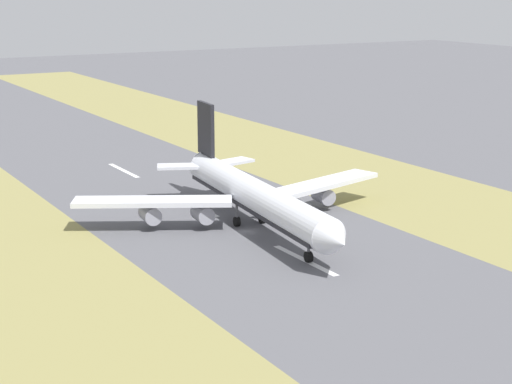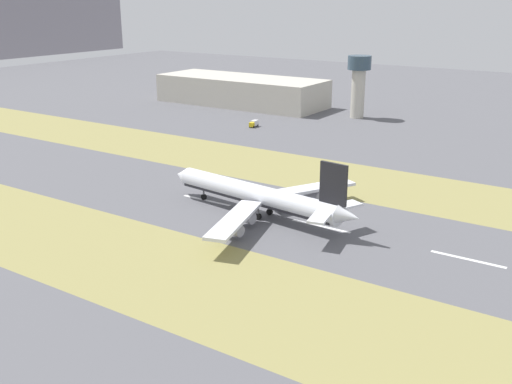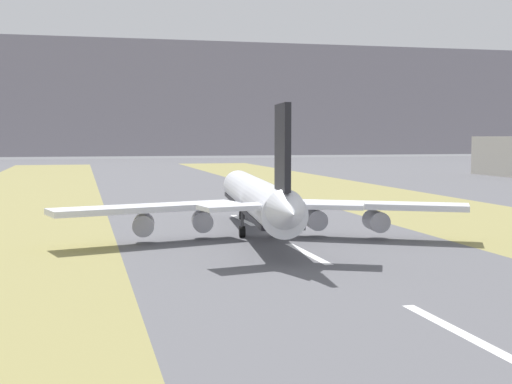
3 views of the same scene
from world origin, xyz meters
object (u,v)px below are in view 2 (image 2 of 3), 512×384
at_px(control_tower, 359,80).
at_px(service_truck, 254,124).
at_px(terminal_building, 241,91).
at_px(airplane_main_jet, 261,197).

xyz_separation_m(control_tower, service_truck, (-49.29, 32.18, -18.05)).
height_order(terminal_building, control_tower, control_tower).
bearing_deg(terminal_building, service_truck, -139.94).
bearing_deg(control_tower, service_truck, 146.86).
height_order(airplane_main_jet, control_tower, control_tower).
xyz_separation_m(airplane_main_jet, service_truck, (102.90, 70.78, -4.36)).
bearing_deg(airplane_main_jet, terminal_building, 36.41).
relative_size(terminal_building, service_truck, 16.19).
distance_m(terminal_building, control_tower, 74.76).
distance_m(airplane_main_jet, control_tower, 157.60).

